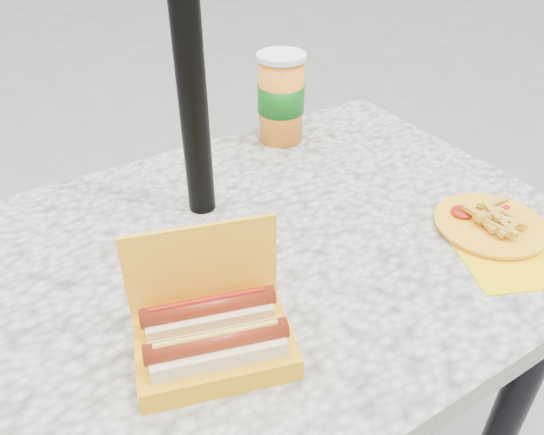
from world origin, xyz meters
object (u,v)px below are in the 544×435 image
umbrella_pole (185,19)px  soda_cup (281,98)px  fries_plate (491,226)px  hotdog_box (213,334)px

umbrella_pole → soda_cup: 0.41m
soda_cup → fries_plate: bearing=-76.4°
soda_cup → hotdog_box: bearing=-131.0°
hotdog_box → umbrella_pole: bearing=83.7°
umbrella_pole → fries_plate: umbrella_pole is taller
hotdog_box → fries_plate: 0.55m
fries_plate → soda_cup: soda_cup is taller
umbrella_pole → hotdog_box: bearing=-113.5°
fries_plate → umbrella_pole: bearing=139.5°
hotdog_box → fries_plate: size_ratio=0.87×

